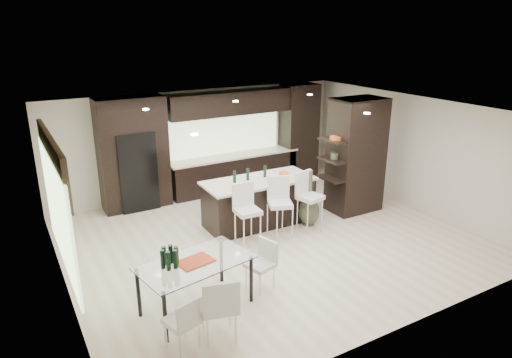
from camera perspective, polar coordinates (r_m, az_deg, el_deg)
ground at (r=9.67m, az=1.79°, el=-7.46°), size 8.00×8.00×0.00m
back_wall at (r=12.15m, az=-6.85°, el=4.71°), size 8.00×0.02×2.70m
left_wall at (r=7.95m, az=-23.58°, el=-4.47°), size 0.02×7.00×2.70m
right_wall at (r=11.68m, az=18.85°, el=3.25°), size 0.02×7.00×2.70m
ceiling at (r=8.82m, az=1.96°, el=8.48°), size 8.00×7.00×0.02m
window_left at (r=8.14m, az=-23.48°, el=-3.92°), size 0.04×3.20×1.90m
window_back at (r=12.31m, az=-4.23°, el=5.94°), size 3.40×0.04×1.20m
stone_accent at (r=7.86m, az=-24.11°, el=2.19°), size 0.08×3.00×0.80m
ceiling_spots at (r=9.03m, az=1.12°, el=8.60°), size 4.00×3.00×0.02m
back_cabinetry at (r=12.06m, az=-4.04°, el=4.69°), size 6.80×0.68×2.70m
refrigerator at (r=11.32m, az=-14.85°, el=1.06°), size 0.90×0.68×1.90m
partition_column at (r=10.97m, az=12.41°, el=2.87°), size 1.20×0.80×2.70m
kitchen_island at (r=10.20m, az=0.36°, el=-2.84°), size 2.51×1.11×1.04m
stool_left at (r=9.15m, az=-1.05°, el=-5.42°), size 0.49×0.49×1.04m
stool_mid at (r=9.51m, az=3.01°, el=-4.45°), size 0.61×0.61×1.06m
stool_right at (r=9.92m, az=6.73°, el=-3.56°), size 0.56×0.56×1.05m
bench at (r=10.85m, az=-2.18°, el=-3.18°), size 1.15×0.45×0.44m
floor_vase at (r=10.14m, az=6.69°, el=-2.37°), size 0.57×0.57×1.28m
dining_table at (r=7.36m, az=-7.48°, el=-13.05°), size 1.87×1.27×0.83m
chair_near at (r=6.69m, az=-4.67°, el=-15.90°), size 0.63×0.63×0.95m
chair_far at (r=6.62m, az=-9.25°, el=-17.51°), size 0.51×0.51×0.77m
chair_end at (r=7.80m, az=0.51°, el=-11.04°), size 0.53×0.53×0.79m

